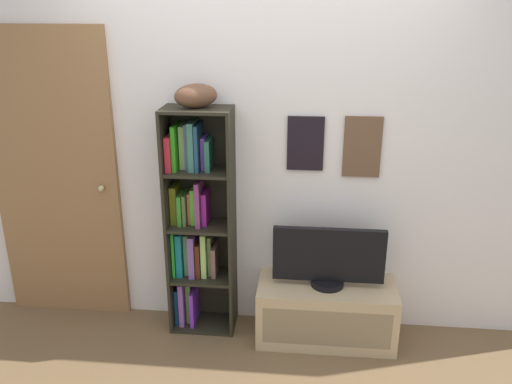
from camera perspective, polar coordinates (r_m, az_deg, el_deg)
back_wall at (r=3.53m, az=1.18°, el=4.25°), size 4.80×0.08×2.51m
bookshelf at (r=3.62m, az=-6.52°, el=-3.27°), size 0.45×0.28×1.58m
football at (r=3.34m, az=-6.52°, el=10.29°), size 0.31×0.27×0.15m
tv_stand at (r=3.74m, az=7.55°, el=-12.70°), size 0.93×0.41×0.41m
television at (r=3.53m, az=7.85°, el=-7.10°), size 0.74×0.22×0.41m
door at (r=3.94m, az=-20.81°, el=1.27°), size 0.89×0.09×2.08m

